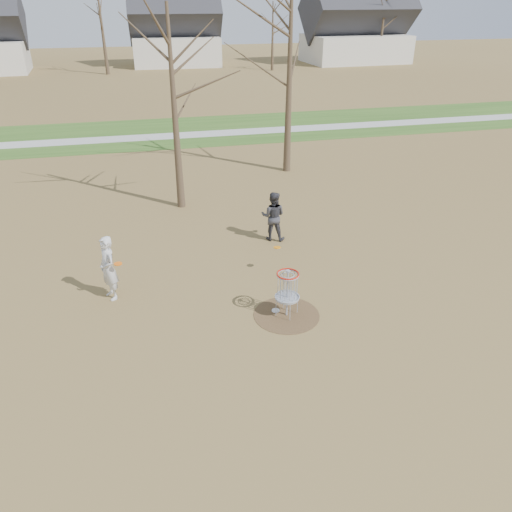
{
  "coord_description": "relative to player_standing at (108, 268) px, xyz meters",
  "views": [
    {
      "loc": [
        -3.36,
        -10.73,
        7.73
      ],
      "look_at": [
        -0.5,
        1.5,
        1.1
      ],
      "focal_mm": 35.0,
      "sensor_mm": 36.0,
      "label": 1
    }
  ],
  "objects": [
    {
      "name": "ground",
      "position": [
        4.61,
        -2.0,
        -0.95
      ],
      "size": [
        160.0,
        160.0,
        0.0
      ],
      "primitive_type": "plane",
      "color": "brown",
      "rests_on": "ground"
    },
    {
      "name": "green_band",
      "position": [
        4.61,
        19.0,
        -0.94
      ],
      "size": [
        160.0,
        8.0,
        0.01
      ],
      "primitive_type": "cube",
      "color": "#2D5119",
      "rests_on": "ground"
    },
    {
      "name": "footpath",
      "position": [
        4.61,
        18.0,
        -0.93
      ],
      "size": [
        160.0,
        1.5,
        0.01
      ],
      "primitive_type": "cube",
      "color": "#9E9E99",
      "rests_on": "green_band"
    },
    {
      "name": "dirt_circle",
      "position": [
        4.61,
        -2.0,
        -0.94
      ],
      "size": [
        1.8,
        1.8,
        0.01
      ],
      "primitive_type": "cylinder",
      "color": "#47331E",
      "rests_on": "ground"
    },
    {
      "name": "player_standing",
      "position": [
        0.0,
        0.0,
        0.0
      ],
      "size": [
        0.7,
        0.82,
        1.9
      ],
      "primitive_type": "imported",
      "rotation": [
        0.0,
        0.0,
        -1.13
      ],
      "color": "silver",
      "rests_on": "ground"
    },
    {
      "name": "player_throwing",
      "position": [
        5.46,
        2.66,
        -0.07
      ],
      "size": [
        1.04,
        0.94,
        1.76
      ],
      "primitive_type": "imported",
      "rotation": [
        0.0,
        0.0,
        2.75
      ],
      "color": "#343439",
      "rests_on": "ground"
    },
    {
      "name": "disc_grounded",
      "position": [
        4.37,
        -1.75,
        -0.93
      ],
      "size": [
        0.22,
        0.22,
        0.02
      ],
      "primitive_type": "cylinder",
      "color": "silver",
      "rests_on": "dirt_circle"
    },
    {
      "name": "discs_in_play",
      "position": [
        2.74,
        0.02,
        0.09
      ],
      "size": [
        4.88,
        0.78,
        0.35
      ],
      "color": "orange",
      "rests_on": "ground"
    },
    {
      "name": "disc_golf_basket",
      "position": [
        4.61,
        -2.0,
        -0.03
      ],
      "size": [
        0.64,
        0.64,
        1.35
      ],
      "color": "#9EA3AD",
      "rests_on": "ground"
    },
    {
      "name": "bare_trees",
      "position": [
        6.39,
        33.79,
        4.4
      ],
      "size": [
        52.62,
        44.98,
        9.0
      ],
      "color": "#382B1E",
      "rests_on": "ground"
    },
    {
      "name": "houses_row",
      "position": [
        8.93,
        50.56,
        2.58
      ],
      "size": [
        56.51,
        10.01,
        7.26
      ],
      "color": "silver",
      "rests_on": "ground"
    }
  ]
}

